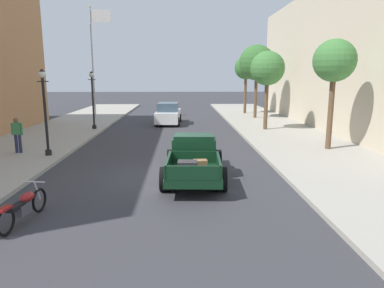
# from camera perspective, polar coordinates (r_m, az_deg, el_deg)

# --- Properties ---
(ground_plane) EXTENTS (140.00, 140.00, 0.00)m
(ground_plane) POSITION_cam_1_polar(r_m,az_deg,el_deg) (12.98, -5.24, -5.41)
(ground_plane) COLOR #333338
(sidewalk_right) EXTENTS (5.50, 64.00, 0.15)m
(sidewalk_right) POSITION_cam_1_polar(r_m,az_deg,el_deg) (14.45, 24.91, -4.40)
(sidewalk_right) COLOR #9E998E
(sidewalk_right) RESTS_ON ground
(hotrod_truck_dark_green) EXTENTS (2.34, 5.00, 1.58)m
(hotrod_truck_dark_green) POSITION_cam_1_polar(r_m,az_deg,el_deg) (12.74, 0.32, -2.17)
(hotrod_truck_dark_green) COLOR black
(hotrod_truck_dark_green) RESTS_ON ground
(motorcycle_parked) EXTENTS (0.62, 2.11, 0.93)m
(motorcycle_parked) POSITION_cam_1_polar(r_m,az_deg,el_deg) (9.90, -25.92, -9.16)
(motorcycle_parked) COLOR black
(motorcycle_parked) RESTS_ON ground
(car_background_white) EXTENTS (2.02, 4.37, 1.65)m
(car_background_white) POSITION_cam_1_polar(r_m,az_deg,el_deg) (27.12, -3.91, 4.92)
(car_background_white) COLOR silver
(car_background_white) RESTS_ON ground
(pedestrian_sidewalk_left) EXTENTS (0.53, 0.22, 1.65)m
(pedestrian_sidewalk_left) POSITION_cam_1_polar(r_m,az_deg,el_deg) (18.00, -26.74, 1.63)
(pedestrian_sidewalk_left) COLOR #232847
(pedestrian_sidewalk_left) RESTS_ON sidewalk_left
(street_lamp_near) EXTENTS (0.50, 0.32, 3.85)m
(street_lamp_near) POSITION_cam_1_polar(r_m,az_deg,el_deg) (16.76, -23.01, 5.80)
(street_lamp_near) COLOR black
(street_lamp_near) RESTS_ON sidewalk_left
(street_lamp_far) EXTENTS (0.50, 0.32, 3.85)m
(street_lamp_far) POSITION_cam_1_polar(r_m,az_deg,el_deg) (24.39, -15.98, 7.65)
(street_lamp_far) COLOR black
(street_lamp_far) RESTS_ON sidewalk_left
(flagpole) EXTENTS (1.74, 0.16, 9.16)m
(flagpole) POSITION_cam_1_polar(r_m,az_deg,el_deg) (31.10, -15.66, 14.57)
(flagpole) COLOR #B2B2B7
(flagpole) RESTS_ON sidewalk_left
(street_tree_nearest) EXTENTS (2.01, 2.01, 5.24)m
(street_tree_nearest) POSITION_cam_1_polar(r_m,az_deg,el_deg) (18.11, 22.31, 12.33)
(street_tree_nearest) COLOR brown
(street_tree_nearest) RESTS_ON sidewalk_right
(street_tree_second) EXTENTS (2.24, 2.24, 5.14)m
(street_tree_second) POSITION_cam_1_polar(r_m,az_deg,el_deg) (23.73, 12.27, 11.94)
(street_tree_second) COLOR brown
(street_tree_second) RESTS_ON sidewalk_right
(street_tree_third) EXTENTS (2.94, 2.94, 6.09)m
(street_tree_third) POSITION_cam_1_polar(r_m,az_deg,el_deg) (30.28, 10.57, 12.94)
(street_tree_third) COLOR brown
(street_tree_third) RESTS_ON sidewalk_right
(street_tree_farthest) EXTENTS (2.16, 2.16, 5.36)m
(street_tree_farthest) POSITION_cam_1_polar(r_m,az_deg,el_deg) (33.93, 8.85, 12.16)
(street_tree_farthest) COLOR brown
(street_tree_farthest) RESTS_ON sidewalk_right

